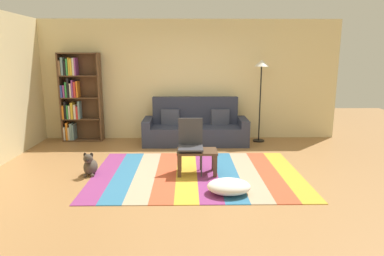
% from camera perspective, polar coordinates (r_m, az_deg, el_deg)
% --- Properties ---
extents(ground_plane, '(14.00, 14.00, 0.00)m').
position_cam_1_polar(ground_plane, '(5.71, -0.22, -7.59)').
color(ground_plane, '#9E7042').
extents(back_wall, '(6.80, 0.10, 2.70)m').
position_cam_1_polar(back_wall, '(7.95, -0.44, 7.95)').
color(back_wall, beige).
rests_on(back_wall, ground_plane).
extents(rug, '(3.38, 2.39, 0.01)m').
position_cam_1_polar(rug, '(5.68, 0.82, -7.65)').
color(rug, '#843370').
rests_on(rug, ground_plane).
extents(couch, '(2.26, 0.80, 1.00)m').
position_cam_1_polar(couch, '(7.57, 0.56, -0.01)').
color(couch, '#2D3347').
rests_on(couch, ground_plane).
extents(bookshelf, '(0.90, 0.28, 1.97)m').
position_cam_1_polar(bookshelf, '(8.13, -18.70, 4.87)').
color(bookshelf, brown).
rests_on(bookshelf, ground_plane).
extents(coffee_table, '(0.65, 0.41, 0.39)m').
position_cam_1_polar(coffee_table, '(5.61, 0.84, -4.58)').
color(coffee_table, '#513826').
rests_on(coffee_table, rug).
extents(pouf, '(0.61, 0.48, 0.20)m').
position_cam_1_polar(pouf, '(4.91, 6.15, -9.64)').
color(pouf, white).
rests_on(pouf, rug).
extents(dog, '(0.22, 0.35, 0.40)m').
position_cam_1_polar(dog, '(5.84, -16.57, -6.00)').
color(dog, '#473D33').
rests_on(dog, ground_plane).
extents(standing_lamp, '(0.32, 0.32, 1.82)m').
position_cam_1_polar(standing_lamp, '(7.72, 11.44, 8.82)').
color(standing_lamp, black).
rests_on(standing_lamp, ground_plane).
extents(tv_remote, '(0.08, 0.16, 0.02)m').
position_cam_1_polar(tv_remote, '(5.64, 1.03, -3.46)').
color(tv_remote, black).
rests_on(tv_remote, coffee_table).
extents(folding_chair, '(0.40, 0.40, 0.90)m').
position_cam_1_polar(folding_chair, '(5.64, -0.24, -2.17)').
color(folding_chair, '#38383D').
rests_on(folding_chair, ground_plane).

